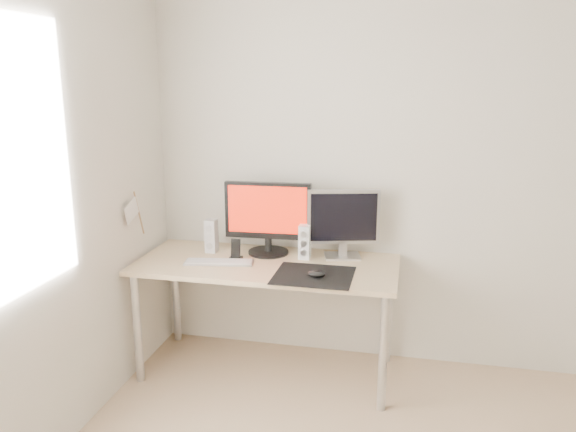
{
  "coord_description": "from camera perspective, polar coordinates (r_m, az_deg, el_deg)",
  "views": [
    {
      "loc": [
        -0.1,
        -1.79,
        1.83
      ],
      "look_at": [
        -0.81,
        1.46,
        1.01
      ],
      "focal_mm": 35.0,
      "sensor_mm": 36.0,
      "label": 1
    }
  ],
  "objects": [
    {
      "name": "keyboard",
      "position": [
        3.46,
        -7.02,
        -4.67
      ],
      "size": [
        0.43,
        0.19,
        0.02
      ],
      "color": "#AAAAAC",
      "rests_on": "desk"
    },
    {
      "name": "second_monitor",
      "position": [
        3.5,
        5.64,
        -0.45
      ],
      "size": [
        0.45,
        0.21,
        0.43
      ],
      "color": "silver",
      "rests_on": "desk"
    },
    {
      "name": "speaker_left",
      "position": [
        3.66,
        -7.79,
        -2.0
      ],
      "size": [
        0.07,
        0.08,
        0.22
      ],
      "color": "silver",
      "rests_on": "desk"
    },
    {
      "name": "pennant",
      "position": [
        3.52,
        -15.37,
        0.5
      ],
      "size": [
        0.01,
        0.23,
        0.29
      ],
      "color": "#A57F54",
      "rests_on": "wall_left"
    },
    {
      "name": "speaker_right",
      "position": [
        3.5,
        1.71,
        -2.63
      ],
      "size": [
        0.07,
        0.08,
        0.22
      ],
      "color": "white",
      "rests_on": "desk"
    },
    {
      "name": "main_monitor",
      "position": [
        3.56,
        -2.05,
        0.06
      ],
      "size": [
        0.55,
        0.27,
        0.47
      ],
      "color": "black",
      "rests_on": "desk"
    },
    {
      "name": "phone_dock",
      "position": [
        3.52,
        -5.32,
        -3.78
      ],
      "size": [
        0.07,
        0.06,
        0.13
      ],
      "color": "black",
      "rests_on": "desk"
    },
    {
      "name": "mousepad",
      "position": [
        3.23,
        2.62,
        -6.05
      ],
      "size": [
        0.45,
        0.4,
        0.0
      ],
      "primitive_type": "cube",
      "color": "black",
      "rests_on": "desk"
    },
    {
      "name": "mouse",
      "position": [
        3.2,
        2.89,
        -5.91
      ],
      "size": [
        0.1,
        0.06,
        0.04
      ],
      "primitive_type": "ellipsoid",
      "color": "black",
      "rests_on": "mousepad"
    },
    {
      "name": "wall_back",
      "position": [
        3.59,
        13.82,
        4.13
      ],
      "size": [
        3.5,
        0.0,
        3.5
      ],
      "primitive_type": "plane",
      "rotation": [
        1.57,
        0.0,
        0.0
      ],
      "color": "silver",
      "rests_on": "ground"
    },
    {
      "name": "desk",
      "position": [
        3.48,
        -2.2,
        -5.95
      ],
      "size": [
        1.6,
        0.7,
        0.73
      ],
      "color": "#D1B587",
      "rests_on": "ground"
    }
  ]
}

